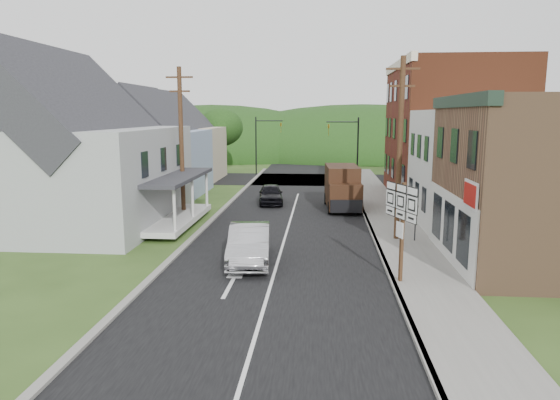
% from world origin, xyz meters
% --- Properties ---
extents(ground, '(120.00, 120.00, 0.00)m').
position_xyz_m(ground, '(0.00, 0.00, 0.00)').
color(ground, '#2D4719').
rests_on(ground, ground).
extents(road, '(9.00, 90.00, 0.02)m').
position_xyz_m(road, '(0.00, 10.00, 0.00)').
color(road, black).
rests_on(road, ground).
extents(cross_road, '(60.00, 9.00, 0.02)m').
position_xyz_m(cross_road, '(0.00, 27.00, 0.00)').
color(cross_road, black).
rests_on(cross_road, ground).
extents(sidewalk_right, '(2.80, 55.00, 0.15)m').
position_xyz_m(sidewalk_right, '(5.90, 8.00, 0.07)').
color(sidewalk_right, slate).
rests_on(sidewalk_right, ground).
extents(curb_right, '(0.20, 55.00, 0.15)m').
position_xyz_m(curb_right, '(4.55, 8.00, 0.07)').
color(curb_right, slate).
rests_on(curb_right, ground).
extents(curb_left, '(0.30, 55.00, 0.12)m').
position_xyz_m(curb_left, '(-4.65, 8.00, 0.06)').
color(curb_left, slate).
rests_on(curb_left, ground).
extents(storefront_tan, '(8.00, 8.00, 7.00)m').
position_xyz_m(storefront_tan, '(11.30, 0.00, 3.50)').
color(storefront_tan, brown).
rests_on(storefront_tan, ground).
extents(storefront_white, '(8.00, 7.00, 6.50)m').
position_xyz_m(storefront_white, '(11.30, 7.50, 3.25)').
color(storefront_white, silver).
rests_on(storefront_white, ground).
extents(storefront_red, '(8.00, 12.00, 10.00)m').
position_xyz_m(storefront_red, '(11.30, 17.00, 5.00)').
color(storefront_red, '#642C17').
rests_on(storefront_red, ground).
extents(house_gray, '(10.20, 12.24, 8.35)m').
position_xyz_m(house_gray, '(-12.00, 6.00, 4.23)').
color(house_gray, '#9FA3A4').
rests_on(house_gray, ground).
extents(house_blue, '(7.14, 8.16, 7.28)m').
position_xyz_m(house_blue, '(-11.00, 17.00, 3.69)').
color(house_blue, '#8B9EBE').
rests_on(house_blue, ground).
extents(house_cream, '(7.14, 8.16, 7.28)m').
position_xyz_m(house_cream, '(-11.50, 26.00, 3.69)').
color(house_cream, '#B3A68B').
rests_on(house_cream, ground).
extents(utility_pole_right, '(1.60, 0.26, 9.00)m').
position_xyz_m(utility_pole_right, '(5.60, 3.50, 4.66)').
color(utility_pole_right, '#472D19').
rests_on(utility_pole_right, ground).
extents(utility_pole_left, '(1.60, 0.26, 9.00)m').
position_xyz_m(utility_pole_left, '(-6.50, 8.00, 4.66)').
color(utility_pole_left, '#472D19').
rests_on(utility_pole_left, ground).
extents(traffic_signal_right, '(2.87, 0.20, 6.00)m').
position_xyz_m(traffic_signal_right, '(4.30, 23.50, 3.76)').
color(traffic_signal_right, black).
rests_on(traffic_signal_right, ground).
extents(traffic_signal_left, '(2.87, 0.20, 6.00)m').
position_xyz_m(traffic_signal_left, '(-4.30, 30.50, 3.76)').
color(traffic_signal_left, black).
rests_on(traffic_signal_left, ground).
extents(tree_left_b, '(4.80, 4.80, 6.94)m').
position_xyz_m(tree_left_b, '(-17.00, 12.00, 4.88)').
color(tree_left_b, '#382616').
rests_on(tree_left_b, ground).
extents(tree_left_c, '(5.80, 5.80, 8.41)m').
position_xyz_m(tree_left_c, '(-19.00, 20.00, 5.94)').
color(tree_left_c, '#382616').
rests_on(tree_left_c, ground).
extents(tree_left_d, '(4.80, 4.80, 6.94)m').
position_xyz_m(tree_left_d, '(-9.00, 32.00, 4.88)').
color(tree_left_d, '#382616').
rests_on(tree_left_d, ground).
extents(forested_ridge, '(90.00, 30.00, 16.00)m').
position_xyz_m(forested_ridge, '(0.00, 55.00, 0.00)').
color(forested_ridge, black).
rests_on(forested_ridge, ground).
extents(silver_sedan, '(2.17, 5.01, 1.61)m').
position_xyz_m(silver_sedan, '(-1.20, -0.72, 0.80)').
color(silver_sedan, '#B4B4B9').
rests_on(silver_sedan, ground).
extents(dark_sedan, '(2.10, 4.22, 1.38)m').
position_xyz_m(dark_sedan, '(-1.73, 13.49, 0.69)').
color(dark_sedan, black).
rests_on(dark_sedan, ground).
extents(delivery_van, '(2.38, 5.25, 2.87)m').
position_xyz_m(delivery_van, '(3.23, 11.88, 1.45)').
color(delivery_van, black).
rests_on(delivery_van, ground).
extents(route_sign_cluster, '(0.85, 1.99, 3.70)m').
position_xyz_m(route_sign_cluster, '(4.75, -3.08, 2.55)').
color(route_sign_cluster, '#472D19').
rests_on(route_sign_cluster, sidewalk_right).
extents(warning_sign, '(0.18, 0.68, 2.51)m').
position_xyz_m(warning_sign, '(6.41, 3.12, 1.75)').
color(warning_sign, black).
rests_on(warning_sign, sidewalk_right).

